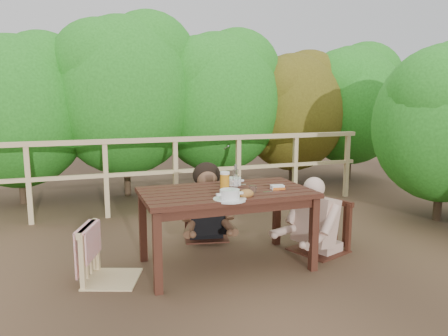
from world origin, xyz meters
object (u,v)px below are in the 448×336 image
object	(u,v)px
tumbler	(253,190)
butter_tub	(277,188)
chair_far	(206,196)
chair_right	(320,204)
soup_far	(233,182)
bottle	(236,177)
diner_right	(323,189)
soup_near	(230,195)
bread_roll	(246,194)
chair_left	(110,229)
table	(226,229)
woman	(205,179)
beer_glass	(225,181)

from	to	relation	value
tumbler	butter_tub	size ratio (longest dim) A/B	0.66
chair_far	butter_tub	world-z (taller)	chair_far
chair_right	soup_far	xyz separation A→B (m)	(-0.86, 0.15, 0.25)
chair_far	bottle	world-z (taller)	chair_far
diner_right	soup_near	bearing A→B (deg)	88.33
bread_roll	tumbler	size ratio (longest dim) A/B	1.64
bread_roll	chair_left	bearing A→B (deg)	164.09
table	soup_far	bearing A→B (deg)	53.35
chair_right	tumbler	distance (m)	0.89
woman	beer_glass	size ratio (longest dim) A/B	7.76
chair_left	beer_glass	size ratio (longest dim) A/B	5.32
beer_glass	bottle	distance (m)	0.10
chair_left	bottle	size ratio (longest dim) A/B	3.83
bread_roll	tumbler	xyz separation A→B (m)	(0.11, 0.11, 0.00)
chair_left	woman	distance (m)	1.37
diner_right	chair_right	bearing A→B (deg)	70.23
chair_right	tumbler	xyz separation A→B (m)	(-0.82, -0.22, 0.25)
soup_far	tumbler	bearing A→B (deg)	-84.35
bread_roll	beer_glass	bearing A→B (deg)	99.78
soup_far	bread_roll	xyz separation A→B (m)	(-0.07, -0.49, -0.00)
bread_roll	tumbler	distance (m)	0.15
bottle	bread_roll	bearing A→B (deg)	-95.90
woman	diner_right	distance (m)	1.26
bread_roll	bottle	distance (m)	0.35
chair_right	diner_right	distance (m)	0.15
bread_roll	soup_far	bearing A→B (deg)	81.97
table	diner_right	size ratio (longest dim) A/B	1.19
chair_right	soup_near	bearing A→B (deg)	-91.20
soup_near	beer_glass	size ratio (longest dim) A/B	1.63
soup_near	tumbler	size ratio (longest dim) A/B	3.52
bottle	butter_tub	xyz separation A→B (m)	(0.34, -0.17, -0.09)
diner_right	beer_glass	bearing A→B (deg)	68.78
table	bread_roll	bearing A→B (deg)	-75.37
tumbler	butter_tub	world-z (taller)	tumbler
butter_tub	diner_right	bearing A→B (deg)	24.22
chair_right	woman	distance (m)	1.25
beer_glass	chair_right	bearing A→B (deg)	-1.49
chair_left	chair_right	world-z (taller)	chair_right
table	soup_near	xyz separation A→B (m)	(-0.08, -0.32, 0.39)
table	bread_roll	xyz separation A→B (m)	(0.08, -0.29, 0.38)
chair_right	beer_glass	bearing A→B (deg)	-111.26
beer_glass	tumbler	xyz separation A→B (m)	(0.17, -0.25, -0.05)
bottle	tumbler	size ratio (longest dim) A/B	2.99
chair_far	diner_right	world-z (taller)	diner_right
chair_far	table	bearing A→B (deg)	-83.19
diner_right	beer_glass	size ratio (longest dim) A/B	7.52
table	chair_far	distance (m)	0.84
chair_right	woman	xyz separation A→B (m)	(-0.94, 0.80, 0.17)
woman	bottle	bearing A→B (deg)	104.68
chair_left	beer_glass	xyz separation A→B (m)	(1.03, 0.05, 0.33)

